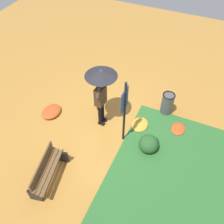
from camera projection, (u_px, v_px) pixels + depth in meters
ground_plane at (108, 122)px, 8.29m from camera, size 18.00×18.00×0.00m
grass_verge at (182, 184)px, 6.74m from camera, size 4.80×4.00×0.05m
person_with_umbrella at (101, 85)px, 7.23m from camera, size 0.96×0.96×2.04m
info_sign_post at (124, 106)px, 6.78m from camera, size 0.44×0.07×2.30m
handbag at (99, 104)px, 8.69m from camera, size 0.33×0.25×0.37m
park_bench at (47, 171)px, 6.59m from camera, size 1.41×0.65×0.75m
trash_bin at (167, 104)px, 8.30m from camera, size 0.42×0.42×0.83m
shrub_cluster at (149, 144)px, 7.39m from camera, size 0.66×0.60×0.54m
leaf_pile_near_person at (140, 124)px, 8.13m from camera, size 0.66×0.53×0.15m
leaf_pile_by_bench at (51, 112)px, 8.52m from camera, size 0.75×0.60×0.16m
leaf_pile_far_path at (178, 129)px, 8.02m from camera, size 0.57×0.45×0.13m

